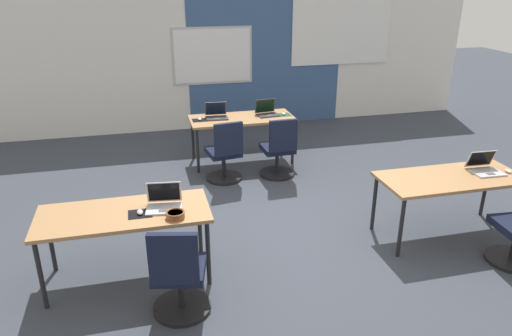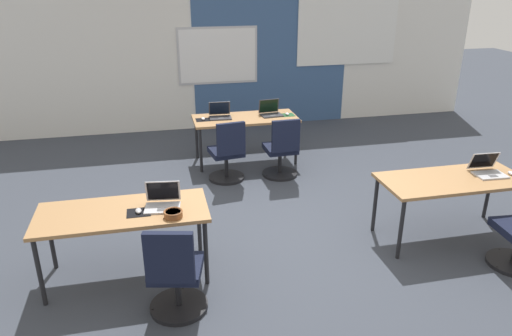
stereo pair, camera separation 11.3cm
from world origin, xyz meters
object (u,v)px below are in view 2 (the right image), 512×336
object	(u,v)px
desk_far_center	(245,121)
laptop_near_left_inner	(163,202)
chair_near_left_inner	(175,277)
chair_far_right	(282,153)
laptop_far_right	(271,112)
chair_far_left	(228,156)
mouse_far_right	(287,114)
snack_bowl	(173,213)
desk_near_right	(452,183)
mouse_far_left	(203,119)
mouse_near_right_end	(511,173)
mouse_near_left_inner	(139,211)
laptop_far_left	(220,114)
laptop_near_right_end	(488,170)
desk_near_left	(123,216)

from	to	relation	value
desk_far_center	laptop_near_left_inner	xyz separation A→B (m)	(-1.37, -2.80, 0.11)
chair_near_left_inner	chair_far_right	bearing A→B (deg)	-108.98
laptop_far_right	chair_far_right	xyz separation A→B (m)	(-0.03, -0.79, -0.39)
laptop_far_right	chair_far_left	distance (m)	1.18
desk_far_center	mouse_far_right	distance (m)	0.67
laptop_near_left_inner	snack_bowl	size ratio (longest dim) A/B	2.04
desk_near_right	mouse_far_left	distance (m)	3.70
mouse_near_right_end	mouse_far_left	bearing A→B (deg)	137.23
chair_near_left_inner	snack_bowl	world-z (taller)	chair_near_left_inner
mouse_near_left_inner	laptop_far_left	xyz separation A→B (m)	(1.22, 2.95, 0.03)
chair_far_right	desk_far_center	bearing A→B (deg)	-64.44
mouse_far_right	snack_bowl	world-z (taller)	snack_bowl
desk_far_center	laptop_near_right_end	size ratio (longest dim) A/B	4.66
mouse_far_right	laptop_far_left	world-z (taller)	laptop_far_left
mouse_far_left	mouse_far_right	bearing A→B (deg)	-1.11
desk_near_left	desk_near_right	distance (m)	3.50
laptop_far_left	mouse_far_left	size ratio (longest dim) A/B	3.44
mouse_near_left_inner	mouse_near_right_end	bearing A→B (deg)	0.36
mouse_near_left_inner	mouse_far_right	size ratio (longest dim) A/B	0.98
desk_near_right	laptop_near_left_inner	world-z (taller)	laptop_near_left_inner
laptop_near_left_inner	chair_near_left_inner	size ratio (longest dim) A/B	0.39
laptop_near_right_end	desk_near_right	bearing A→B (deg)	-173.23
chair_near_left_inner	laptop_near_right_end	world-z (taller)	laptop_near_right_end
laptop_far_left	mouse_far_right	bearing A→B (deg)	-1.88
laptop_near_right_end	desk_far_center	bearing A→B (deg)	130.92
laptop_near_left_inner	chair_far_right	world-z (taller)	laptop_near_left_inner
laptop_near_left_inner	laptop_near_right_end	world-z (taller)	laptop_near_left_inner
mouse_far_left	laptop_far_left	bearing A→B (deg)	14.53
mouse_near_right_end	chair_far_left	bearing A→B (deg)	142.96
laptop_near_left_inner	chair_far_right	distance (m)	2.73
mouse_far_right	mouse_near_right_end	size ratio (longest dim) A/B	1.01
chair_near_left_inner	mouse_far_right	xyz separation A→B (m)	(1.99, 3.47, 0.36)
laptop_far_left	snack_bowl	bearing A→B (deg)	-102.89
laptop_near_right_end	mouse_near_left_inner	bearing A→B (deg)	-175.88
mouse_far_right	chair_far_left	size ratio (longest dim) A/B	0.11
desk_near_left	mouse_near_left_inner	xyz separation A→B (m)	(0.15, -0.07, 0.08)
mouse_far_right	desk_far_center	bearing A→B (deg)	178.66
mouse_near_left_inner	chair_far_right	bearing A→B (deg)	47.08
desk_near_right	chair_near_left_inner	bearing A→B (deg)	-167.42
laptop_near_left_inner	snack_bowl	world-z (taller)	laptop_near_left_inner
desk_far_center	mouse_near_left_inner	world-z (taller)	mouse_near_left_inner
chair_far_right	snack_bowl	world-z (taller)	chair_far_right
chair_near_left_inner	desk_far_center	bearing A→B (deg)	-97.90
desk_near_right	laptop_far_left	xyz separation A→B (m)	(-2.13, 2.88, 0.11)
chair_near_left_inner	snack_bowl	size ratio (longest dim) A/B	5.18
mouse_near_right_end	laptop_far_left	bearing A→B (deg)	133.90
chair_far_left	snack_bowl	xyz separation A→B (m)	(-0.88, -2.32, 0.38)
laptop_far_right	chair_far_left	xyz separation A→B (m)	(-0.82, -0.75, -0.39)
chair_near_left_inner	laptop_far_right	bearing A→B (deg)	-103.32
mouse_near_left_inner	chair_far_right	xyz separation A→B (m)	(1.98, 2.13, -0.36)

